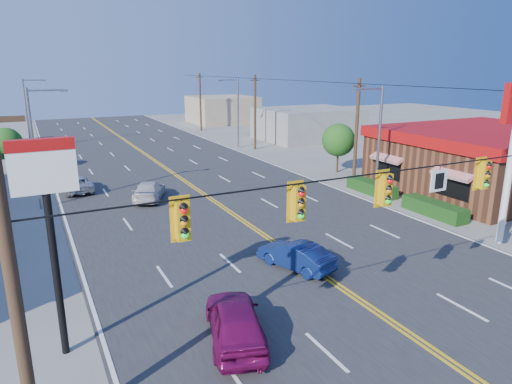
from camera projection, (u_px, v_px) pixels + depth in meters
name	position (u px, v px, depth m)	size (l,w,h in m)	color
ground	(399.00, 329.00, 16.64)	(160.00, 160.00, 0.00)	gray
road	(205.00, 195.00, 33.84)	(20.00, 120.00, 0.06)	#2D2D30
signal_span	(409.00, 201.00, 15.29)	(24.32, 0.34, 9.00)	#47301E
kfc	(485.00, 159.00, 34.99)	(16.30, 12.40, 4.70)	brown
pizza_hut_sign	(48.00, 204.00, 13.92)	(1.90, 0.30, 6.85)	black
streetlight_se	(377.00, 136.00, 32.19)	(2.55, 0.25, 8.00)	gray
streetlight_ne	(236.00, 109.00, 52.84)	(2.55, 0.25, 8.00)	gray
streetlight_sw	(36.00, 142.00, 29.68)	(2.55, 0.25, 8.00)	gray
streetlight_nw	(28.00, 110.00, 52.05)	(2.55, 0.25, 8.00)	gray
utility_pole_near	(356.00, 132.00, 36.32)	(0.28, 0.28, 8.40)	#47301E
utility_pole_mid	(255.00, 113.00, 51.81)	(0.28, 0.28, 8.40)	#47301E
utility_pole_far	(200.00, 102.00, 67.30)	(0.28, 0.28, 8.40)	#47301E
tree_kfc_rear	(338.00, 140.00, 40.67)	(2.94, 2.94, 4.41)	#47301E
tree_west	(6.00, 144.00, 39.50)	(2.80, 2.80, 4.20)	#47301E
bld_east_mid	(308.00, 124.00, 60.10)	(12.00, 10.00, 4.00)	gray
bld_east_far	(222.00, 110.00, 77.67)	(10.00, 10.00, 4.40)	tan
car_magenta	(235.00, 322.00, 15.70)	(1.79, 4.44, 1.51)	#740C47
car_blue	(296.00, 256.00, 21.42)	(1.35, 3.87, 1.27)	navy
car_white	(149.00, 191.00, 32.56)	(1.85, 4.55, 1.32)	silver
car_silver	(77.00, 184.00, 34.69)	(1.98, 4.28, 1.19)	#BAB9BF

